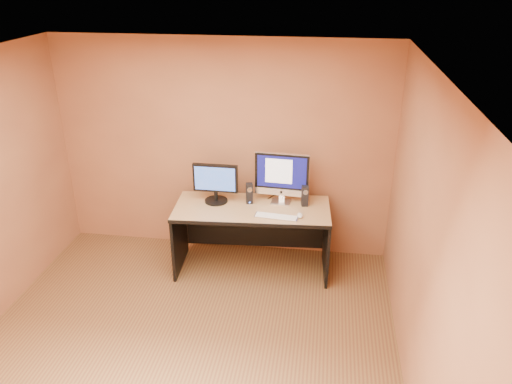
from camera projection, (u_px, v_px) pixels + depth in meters
floor at (183, 352)px, 4.66m from camera, size 4.00×4.00×0.00m
walls at (173, 230)px, 4.12m from camera, size 4.00×4.00×2.60m
ceiling at (160, 71)px, 3.58m from camera, size 4.00×4.00×0.00m
desk at (252, 239)px, 5.77m from camera, size 1.79×0.88×0.81m
imac at (281, 178)px, 5.61m from camera, size 0.63×0.27×0.60m
second_monitor at (216, 183)px, 5.65m from camera, size 0.53×0.27×0.46m
speaker_left at (249, 193)px, 5.67m from camera, size 0.09×0.09×0.24m
speaker_right at (305, 196)px, 5.61m from camera, size 0.09×0.09×0.24m
keyboard at (276, 217)px, 5.38m from camera, size 0.48×0.17×0.02m
mouse at (300, 215)px, 5.39m from camera, size 0.08×0.12×0.04m
cable_a at (280, 198)px, 5.83m from camera, size 0.07×0.23×0.01m
cable_b at (273, 196)px, 5.88m from camera, size 0.10×0.18×0.01m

